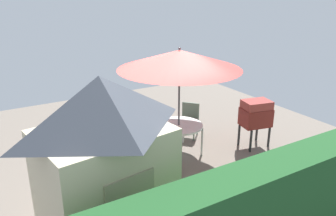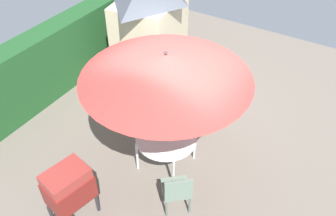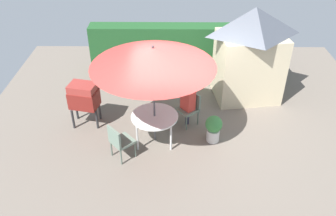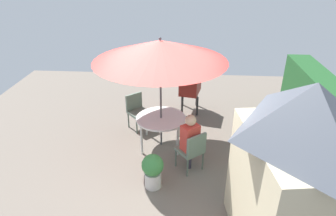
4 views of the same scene
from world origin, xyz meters
TOP-DOWN VIEW (x-y plane):
  - ground_plane at (0.00, 0.00)m, footprint 11.00×11.00m
  - hedge_backdrop at (0.00, 3.50)m, footprint 5.85×0.60m
  - garden_shed at (1.85, 2.01)m, footprint 2.05×1.65m
  - patio_table at (-0.74, -0.07)m, footprint 1.14×1.14m
  - patio_umbrella at (-0.74, -0.07)m, footprint 2.80×2.80m
  - bbq_grill at (-2.57, 0.59)m, footprint 0.79×0.64m
  - chair_near_shed at (0.15, 0.64)m, footprint 0.65×0.65m
  - chair_far_side at (-1.52, -0.76)m, footprint 0.65×0.65m
  - potted_plant_by_shed at (0.70, -0.10)m, footprint 0.42×0.42m
  - person_in_red at (0.09, 0.59)m, footprint 0.40×0.42m

SIDE VIEW (x-z plane):
  - ground_plane at x=0.00m, z-range 0.00..0.00m
  - potted_plant_by_shed at x=0.70m, z-range 0.04..0.76m
  - chair_near_shed at x=0.15m, z-range 0.07..0.97m
  - chair_far_side at x=-1.52m, z-range 0.07..0.97m
  - patio_table at x=-0.74m, z-range 0.30..1.03m
  - person_in_red at x=0.09m, z-range 0.15..1.41m
  - hedge_backdrop at x=0.00m, z-range 0.00..1.61m
  - bbq_grill at x=-2.57m, z-range 0.25..1.45m
  - garden_shed at x=1.85m, z-range 0.03..2.73m
  - patio_umbrella at x=-0.74m, z-range 1.00..3.56m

